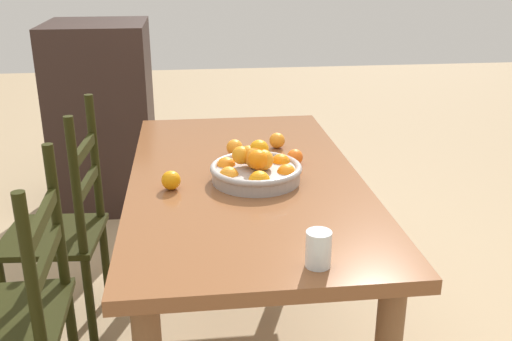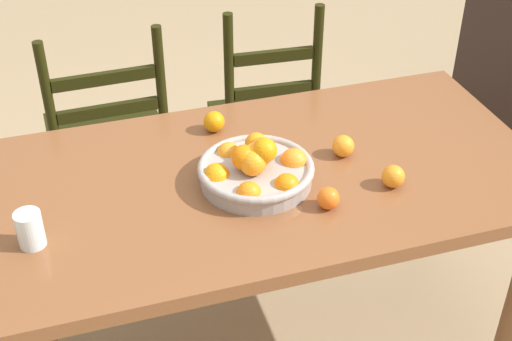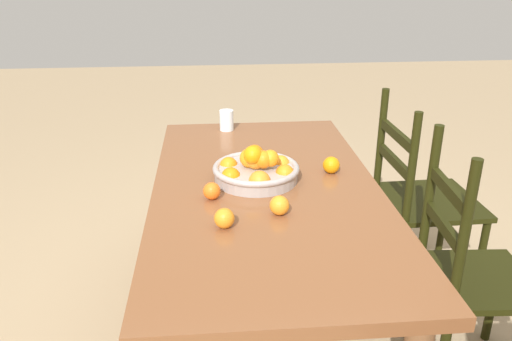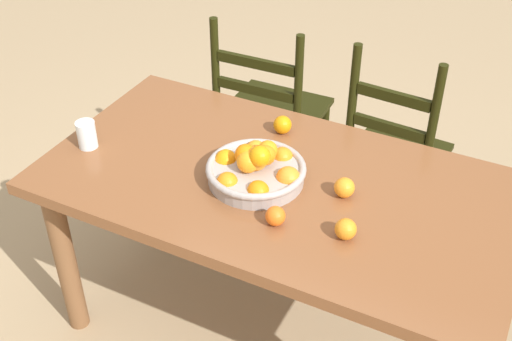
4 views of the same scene
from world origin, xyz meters
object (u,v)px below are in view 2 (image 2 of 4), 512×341
object	(u,v)px
fruit_bowl	(256,168)
orange_loose_1	(343,146)
dining_table	(273,199)
chair_by_cabinet	(265,123)
orange_loose_0	(328,198)
orange_loose_2	(214,122)
drinking_glass	(30,229)
chair_near_window	(108,139)
orange_loose_3	(393,176)

from	to	relation	value
fruit_bowl	orange_loose_1	distance (m)	0.30
dining_table	chair_by_cabinet	bearing A→B (deg)	74.01
orange_loose_0	orange_loose_2	bearing A→B (deg)	112.52
dining_table	drinking_glass	xyz separation A→B (m)	(-0.69, -0.12, 0.15)
dining_table	chair_near_window	distance (m)	0.92
chair_near_window	orange_loose_1	bearing A→B (deg)	127.92
orange_loose_3	drinking_glass	world-z (taller)	drinking_glass
orange_loose_1	orange_loose_2	distance (m)	0.42
dining_table	orange_loose_3	world-z (taller)	orange_loose_3
orange_loose_0	orange_loose_2	world-z (taller)	orange_loose_2
orange_loose_0	drinking_glass	size ratio (longest dim) A/B	0.62
chair_by_cabinet	orange_loose_1	distance (m)	0.79
fruit_bowl	drinking_glass	distance (m)	0.63
chair_near_window	orange_loose_1	distance (m)	1.06
dining_table	chair_by_cabinet	distance (m)	0.79
chair_by_cabinet	orange_loose_2	xyz separation A→B (m)	(-0.32, -0.47, 0.33)
orange_loose_0	orange_loose_3	xyz separation A→B (m)	(0.21, 0.04, 0.00)
chair_by_cabinet	orange_loose_0	xyz separation A→B (m)	(-0.12, -0.94, 0.33)
chair_by_cabinet	orange_loose_0	bearing A→B (deg)	86.32
chair_by_cabinet	drinking_glass	size ratio (longest dim) A/B	9.72
dining_table	chair_near_window	bearing A→B (deg)	117.34
chair_by_cabinet	drinking_glass	world-z (taller)	chair_by_cabinet
fruit_bowl	orange_loose_0	world-z (taller)	fruit_bowl
orange_loose_0	orange_loose_2	distance (m)	0.52
orange_loose_0	drinking_glass	distance (m)	0.78
chair_near_window	fruit_bowl	xyz separation A→B (m)	(0.35, -0.83, 0.34)
dining_table	chair_near_window	size ratio (longest dim) A/B	1.69
orange_loose_0	orange_loose_2	size ratio (longest dim) A/B	0.93
chair_near_window	fruit_bowl	world-z (taller)	chair_near_window
chair_near_window	orange_loose_1	world-z (taller)	chair_near_window
dining_table	chair_by_cabinet	world-z (taller)	chair_by_cabinet
orange_loose_0	chair_near_window	bearing A→B (deg)	116.47
chair_near_window	fruit_bowl	bearing A→B (deg)	111.22
orange_loose_1	orange_loose_2	world-z (taller)	same
chair_near_window	orange_loose_3	distance (m)	1.24
orange_loose_1	orange_loose_3	distance (m)	0.20
orange_loose_1	drinking_glass	bearing A→B (deg)	-171.10
orange_loose_0	orange_loose_1	size ratio (longest dim) A/B	0.93
chair_near_window	drinking_glass	bearing A→B (deg)	71.54
chair_near_window	orange_loose_0	size ratio (longest dim) A/B	15.20
fruit_bowl	orange_loose_3	xyz separation A→B (m)	(0.36, -0.13, -0.02)
dining_table	drinking_glass	world-z (taller)	drinking_glass
orange_loose_1	dining_table	bearing A→B (deg)	-175.22
dining_table	chair_near_window	xyz separation A→B (m)	(-0.41, 0.80, -0.19)
chair_by_cabinet	orange_loose_3	xyz separation A→B (m)	(0.09, -0.90, 0.33)
fruit_bowl	orange_loose_1	xyz separation A→B (m)	(0.29, 0.05, -0.02)
orange_loose_0	orange_loose_2	xyz separation A→B (m)	(-0.20, 0.48, 0.00)
orange_loose_0	orange_loose_1	xyz separation A→B (m)	(0.14, 0.22, 0.00)
chair_by_cabinet	drinking_glass	xyz separation A→B (m)	(-0.90, -0.86, 0.35)
drinking_glass	orange_loose_3	bearing A→B (deg)	-2.48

